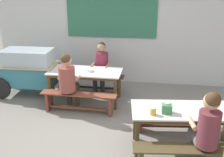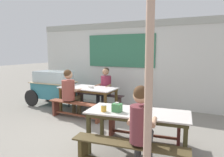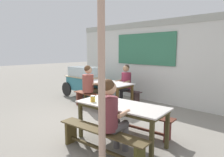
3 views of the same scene
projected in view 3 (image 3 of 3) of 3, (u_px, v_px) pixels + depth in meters
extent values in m
plane|color=gray|center=(90.00, 120.00, 5.01)|extent=(40.00, 40.00, 0.00)
cube|color=silver|center=(151.00, 65.00, 6.75)|extent=(6.71, 0.12, 2.48)
cube|color=#357455|center=(144.00, 49.00, 6.78)|extent=(2.31, 0.03, 1.05)
cube|color=#A9ABA2|center=(153.00, 24.00, 6.57)|extent=(6.71, 0.20, 0.20)
cube|color=silver|center=(108.00, 82.00, 6.23)|extent=(1.63, 0.78, 0.03)
cube|color=brown|center=(108.00, 84.00, 6.23)|extent=(1.55, 0.72, 0.06)
cube|color=brown|center=(132.00, 97.00, 5.99)|extent=(0.06, 0.06, 0.65)
cube|color=brown|center=(117.00, 101.00, 5.55)|extent=(0.06, 0.06, 0.65)
cube|color=brown|center=(100.00, 90.00, 7.02)|extent=(0.06, 0.06, 0.65)
cube|color=brown|center=(85.00, 93.00, 6.58)|extent=(0.06, 0.06, 0.65)
cube|color=silver|center=(121.00, 105.00, 3.68)|extent=(1.78, 0.90, 0.02)
cube|color=#443C20|center=(121.00, 107.00, 3.69)|extent=(1.69, 0.83, 0.06)
cube|color=#443C20|center=(167.00, 131.00, 3.50)|extent=(0.07, 0.07, 0.65)
cube|color=#443C20|center=(152.00, 143.00, 3.04)|extent=(0.07, 0.07, 0.65)
cube|color=#443C20|center=(100.00, 114.00, 4.44)|extent=(0.07, 0.07, 0.65)
cube|color=#443C20|center=(81.00, 121.00, 3.98)|extent=(0.07, 0.07, 0.65)
cube|color=#402C2D|center=(120.00, 89.00, 6.68)|extent=(1.62, 0.31, 0.02)
cube|color=#47312F|center=(136.00, 99.00, 6.23)|extent=(0.06, 0.24, 0.41)
cube|color=#45302B|center=(106.00, 93.00, 7.19)|extent=(0.06, 0.24, 0.41)
cube|color=#402C2D|center=(120.00, 99.00, 6.72)|extent=(1.33, 0.07, 0.04)
cube|color=brown|center=(93.00, 95.00, 5.87)|extent=(1.59, 0.28, 0.03)
cube|color=brown|center=(109.00, 107.00, 5.42)|extent=(0.06, 0.22, 0.41)
cube|color=brown|center=(80.00, 98.00, 6.37)|extent=(0.06, 0.22, 0.41)
cube|color=brown|center=(93.00, 106.00, 5.91)|extent=(1.31, 0.07, 0.04)
cube|color=#53271C|center=(137.00, 113.00, 4.18)|extent=(1.59, 0.44, 0.02)
cube|color=#56221F|center=(167.00, 131.00, 3.81)|extent=(0.09, 0.23, 0.41)
cube|color=#59291F|center=(112.00, 117.00, 4.61)|extent=(0.09, 0.23, 0.41)
cube|color=#53271C|center=(137.00, 128.00, 4.23)|extent=(1.29, 0.19, 0.04)
cube|color=#4C3E23|center=(101.00, 131.00, 3.27)|extent=(1.73, 0.47, 0.02)
cube|color=#50411F|center=(71.00, 132.00, 3.74)|extent=(0.09, 0.24, 0.41)
cube|color=#4C3E23|center=(101.00, 149.00, 3.31)|extent=(1.42, 0.21, 0.04)
cube|color=teal|center=(85.00, 83.00, 7.41)|extent=(1.29, 0.76, 0.48)
cube|color=silver|center=(84.00, 72.00, 7.35)|extent=(1.17, 0.68, 0.37)
cube|color=tan|center=(84.00, 77.00, 7.37)|extent=(1.38, 0.84, 0.02)
cylinder|color=black|center=(83.00, 86.00, 8.12)|extent=(0.53, 0.07, 0.53)
cylinder|color=black|center=(67.00, 89.00, 7.55)|extent=(0.53, 0.07, 0.53)
cylinder|color=#333333|center=(95.00, 96.00, 7.08)|extent=(0.05, 0.05, 0.26)
cylinder|color=#3F3F3F|center=(100.00, 82.00, 6.84)|extent=(0.06, 0.72, 0.04)
cylinder|color=#29272B|center=(117.00, 98.00, 6.39)|extent=(0.11, 0.11, 0.44)
cylinder|color=#29272B|center=(121.00, 99.00, 6.25)|extent=(0.11, 0.11, 0.44)
cylinder|color=#29272B|center=(121.00, 89.00, 6.45)|extent=(0.16, 0.35, 0.13)
cylinder|color=#29272B|center=(125.00, 90.00, 6.32)|extent=(0.16, 0.35, 0.13)
cylinder|color=maroon|center=(126.00, 81.00, 6.45)|extent=(0.31, 0.31, 0.53)
sphere|color=#9A6F50|center=(126.00, 69.00, 6.38)|extent=(0.20, 0.20, 0.20)
sphere|color=#2D2319|center=(127.00, 67.00, 6.39)|extent=(0.18, 0.18, 0.18)
cylinder|color=#9A6F50|center=(118.00, 81.00, 6.46)|extent=(0.09, 0.31, 0.09)
cylinder|color=#9A6F50|center=(126.00, 82.00, 6.20)|extent=(0.09, 0.31, 0.11)
cylinder|color=#605B5D|center=(125.00, 139.00, 3.44)|extent=(0.11, 0.11, 0.44)
cylinder|color=#605B5D|center=(117.00, 136.00, 3.54)|extent=(0.11, 0.11, 0.44)
cylinder|color=#605B5D|center=(120.00, 127.00, 3.25)|extent=(0.19, 0.42, 0.13)
cylinder|color=#605B5D|center=(111.00, 125.00, 3.36)|extent=(0.19, 0.42, 0.13)
cylinder|color=brown|center=(108.00, 114.00, 3.12)|extent=(0.30, 0.30, 0.53)
sphere|color=tan|center=(109.00, 88.00, 3.08)|extent=(0.23, 0.23, 0.23)
sphere|color=#4C331E|center=(108.00, 86.00, 3.05)|extent=(0.21, 0.21, 0.21)
cylinder|color=tan|center=(124.00, 114.00, 3.17)|extent=(0.12, 0.31, 0.08)
cylinder|color=tan|center=(107.00, 110.00, 3.37)|extent=(0.12, 0.31, 0.07)
cylinder|color=#463B27|center=(99.00, 99.00, 6.22)|extent=(0.11, 0.11, 0.44)
cylinder|color=#463B27|center=(95.00, 98.00, 6.34)|extent=(0.11, 0.11, 0.44)
cylinder|color=#463B27|center=(94.00, 91.00, 6.07)|extent=(0.14, 0.37, 0.13)
cylinder|color=#463B27|center=(91.00, 90.00, 6.19)|extent=(0.14, 0.37, 0.13)
cylinder|color=brown|center=(88.00, 83.00, 5.98)|extent=(0.33, 0.33, 0.52)
sphere|color=tan|center=(88.00, 70.00, 5.94)|extent=(0.22, 0.22, 0.22)
sphere|color=#4C331E|center=(88.00, 69.00, 5.91)|extent=(0.20, 0.20, 0.20)
cylinder|color=tan|center=(97.00, 84.00, 5.97)|extent=(0.08, 0.31, 0.10)
cylinder|color=tan|center=(89.00, 82.00, 6.24)|extent=(0.08, 0.30, 0.07)
cube|color=#3F8449|center=(103.00, 99.00, 3.77)|extent=(0.15, 0.12, 0.14)
cube|color=white|center=(103.00, 95.00, 3.76)|extent=(0.06, 0.04, 0.02)
cylinder|color=gold|center=(93.00, 99.00, 3.86)|extent=(0.09, 0.09, 0.10)
cylinder|color=white|center=(93.00, 96.00, 3.85)|extent=(0.08, 0.08, 0.02)
cylinder|color=silver|center=(109.00, 82.00, 6.11)|extent=(0.14, 0.14, 0.05)
cylinder|color=tan|center=(102.00, 85.00, 2.69)|extent=(0.10, 0.10, 2.52)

